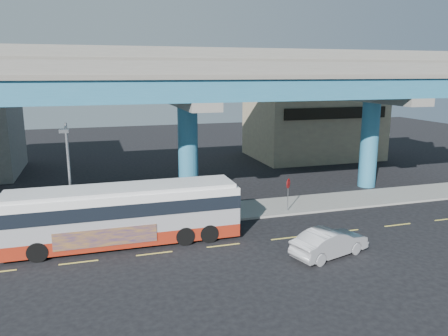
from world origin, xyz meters
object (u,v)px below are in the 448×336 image
object	(u,v)px
stop_sign	(288,188)
sedan	(330,242)
transit_bus	(124,213)
street_lamp	(68,163)
parked_car	(35,218)

from	to	relation	value
stop_sign	sedan	bearing A→B (deg)	-120.85
transit_bus	street_lamp	world-z (taller)	street_lamp
sedan	street_lamp	xyz separation A→B (m)	(-13.51, 6.81, 3.87)
parked_car	street_lamp	distance (m)	4.93
sedan	parked_car	size ratio (longest dim) A/B	1.21
parked_car	sedan	bearing A→B (deg)	-126.32
street_lamp	stop_sign	bearing A→B (deg)	2.81
stop_sign	transit_bus	bearing A→B (deg)	168.87
transit_bus	street_lamp	distance (m)	4.41
sedan	parked_car	world-z (taller)	sedan
transit_bus	stop_sign	world-z (taller)	transit_bus
sedan	stop_sign	bearing A→B (deg)	-24.16
sedan	street_lamp	size ratio (longest dim) A/B	0.72
stop_sign	parked_car	bearing A→B (deg)	152.16
transit_bus	stop_sign	xyz separation A→B (m)	(11.55, 2.47, -0.04)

